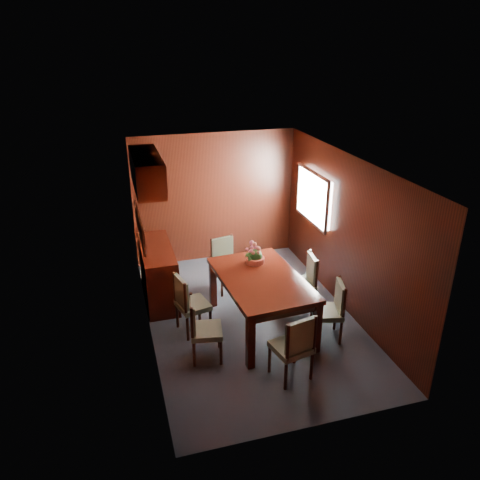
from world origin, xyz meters
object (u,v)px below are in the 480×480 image
object	(u,v)px
chair_head	(295,344)
flower_centerpiece	(255,254)
chair_left_near	(201,326)
chair_right_near	(332,307)
sideboard	(158,273)
dining_table	(261,285)

from	to	relation	value
chair_head	flower_centerpiece	size ratio (longest dim) A/B	3.06
chair_left_near	flower_centerpiece	xyz separation A→B (m)	(1.03, 0.94, 0.48)
chair_head	flower_centerpiece	xyz separation A→B (m)	(0.03, 1.68, 0.45)
chair_right_near	flower_centerpiece	size ratio (longest dim) A/B	2.91
sideboard	chair_head	bearing A→B (deg)	-61.19
sideboard	chair_right_near	bearing A→B (deg)	-38.99
sideboard	chair_left_near	size ratio (longest dim) A/B	1.59
dining_table	chair_left_near	world-z (taller)	chair_left_near
sideboard	flower_centerpiece	xyz separation A→B (m)	(1.38, -0.78, 0.51)
sideboard	dining_table	size ratio (longest dim) A/B	0.77
sideboard	dining_table	distance (m)	1.84
sideboard	flower_centerpiece	size ratio (longest dim) A/B	4.60
chair_left_near	chair_right_near	bearing A→B (deg)	98.22
chair_head	flower_centerpiece	world-z (taller)	flower_centerpiece
sideboard	chair_head	distance (m)	2.81
chair_left_near	chair_head	bearing A→B (deg)	63.50
dining_table	chair_left_near	bearing A→B (deg)	-158.61
sideboard	chair_right_near	size ratio (longest dim) A/B	1.58
dining_table	flower_centerpiece	distance (m)	0.54
flower_centerpiece	chair_head	bearing A→B (deg)	-90.94
dining_table	flower_centerpiece	bearing A→B (deg)	78.66
chair_head	dining_table	bearing A→B (deg)	78.90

